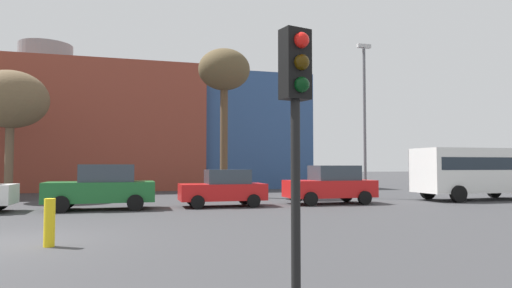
{
  "coord_description": "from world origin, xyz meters",
  "views": [
    {
      "loc": [
        2.83,
        -11.89,
        1.84
      ],
      "look_at": [
        8.23,
        7.37,
        2.79
      ],
      "focal_mm": 31.2,
      "sensor_mm": 36.0,
      "label": 1
    }
  ],
  "objects_px": {
    "white_bus": "(477,169)",
    "bollard_yellow_0": "(49,223)",
    "parked_car_2": "(102,187)",
    "traffic_light_near_right": "(296,103)",
    "parked_car_4": "(331,185)",
    "street_lamp": "(365,111)",
    "bare_tree_2": "(224,73)",
    "bare_tree_0": "(11,100)",
    "parked_car_3": "(224,188)"
  },
  "relations": [
    {
      "from": "bollard_yellow_0",
      "to": "street_lamp",
      "type": "bearing_deg",
      "value": 37.84
    },
    {
      "from": "bare_tree_2",
      "to": "street_lamp",
      "type": "xyz_separation_m",
      "value": [
        7.33,
        -3.16,
        -2.35
      ]
    },
    {
      "from": "traffic_light_near_right",
      "to": "bare_tree_2",
      "type": "relative_size",
      "value": 0.41
    },
    {
      "from": "bollard_yellow_0",
      "to": "bare_tree_0",
      "type": "bearing_deg",
      "value": 106.55
    },
    {
      "from": "white_bus",
      "to": "street_lamp",
      "type": "relative_size",
      "value": 0.79
    },
    {
      "from": "white_bus",
      "to": "traffic_light_near_right",
      "type": "relative_size",
      "value": 1.9
    },
    {
      "from": "bollard_yellow_0",
      "to": "bare_tree_2",
      "type": "bearing_deg",
      "value": 64.08
    },
    {
      "from": "white_bus",
      "to": "bollard_yellow_0",
      "type": "xyz_separation_m",
      "value": [
        -19.51,
        -8.63,
        -1.08
      ]
    },
    {
      "from": "traffic_light_near_right",
      "to": "bollard_yellow_0",
      "type": "height_order",
      "value": "traffic_light_near_right"
    },
    {
      "from": "parked_car_4",
      "to": "street_lamp",
      "type": "relative_size",
      "value": 0.49
    },
    {
      "from": "bare_tree_2",
      "to": "parked_car_2",
      "type": "bearing_deg",
      "value": -137.96
    },
    {
      "from": "parked_car_2",
      "to": "traffic_light_near_right",
      "type": "distance_m",
      "value": 14.76
    },
    {
      "from": "parked_car_4",
      "to": "bare_tree_0",
      "type": "height_order",
      "value": "bare_tree_0"
    },
    {
      "from": "parked_car_2",
      "to": "bollard_yellow_0",
      "type": "relative_size",
      "value": 3.98
    },
    {
      "from": "bare_tree_2",
      "to": "street_lamp",
      "type": "relative_size",
      "value": 1.0
    },
    {
      "from": "parked_car_4",
      "to": "bare_tree_2",
      "type": "height_order",
      "value": "bare_tree_2"
    },
    {
      "from": "parked_car_3",
      "to": "bare_tree_0",
      "type": "relative_size",
      "value": 0.56
    },
    {
      "from": "white_bus",
      "to": "bollard_yellow_0",
      "type": "distance_m",
      "value": 21.36
    },
    {
      "from": "bollard_yellow_0",
      "to": "street_lamp",
      "type": "xyz_separation_m",
      "value": [
        14.24,
        11.06,
        4.3
      ]
    },
    {
      "from": "white_bus",
      "to": "bare_tree_0",
      "type": "height_order",
      "value": "bare_tree_0"
    },
    {
      "from": "parked_car_2",
      "to": "white_bus",
      "type": "bearing_deg",
      "value": -179.77
    },
    {
      "from": "parked_car_4",
      "to": "bare_tree_2",
      "type": "distance_m",
      "value": 9.39
    },
    {
      "from": "parked_car_3",
      "to": "bare_tree_2",
      "type": "relative_size",
      "value": 0.44
    },
    {
      "from": "parked_car_2",
      "to": "white_bus",
      "type": "height_order",
      "value": "white_bus"
    },
    {
      "from": "parked_car_4",
      "to": "bare_tree_0",
      "type": "distance_m",
      "value": 17.0
    },
    {
      "from": "parked_car_2",
      "to": "traffic_light_near_right",
      "type": "xyz_separation_m",
      "value": [
        3.15,
        -14.32,
        1.7
      ]
    },
    {
      "from": "parked_car_2",
      "to": "street_lamp",
      "type": "xyz_separation_m",
      "value": [
        13.62,
        2.51,
        3.91
      ]
    },
    {
      "from": "white_bus",
      "to": "parked_car_3",
      "type": "bearing_deg",
      "value": 0.32
    },
    {
      "from": "white_bus",
      "to": "bare_tree_2",
      "type": "bearing_deg",
      "value": -23.97
    },
    {
      "from": "traffic_light_near_right",
      "to": "bollard_yellow_0",
      "type": "bearing_deg",
      "value": -160.84
    },
    {
      "from": "parked_car_2",
      "to": "white_bus",
      "type": "xyz_separation_m",
      "value": [
        18.9,
        0.08,
        0.69
      ]
    },
    {
      "from": "bollard_yellow_0",
      "to": "parked_car_2",
      "type": "bearing_deg",
      "value": 85.87
    },
    {
      "from": "bare_tree_2",
      "to": "bollard_yellow_0",
      "type": "height_order",
      "value": "bare_tree_2"
    },
    {
      "from": "bare_tree_2",
      "to": "bollard_yellow_0",
      "type": "distance_m",
      "value": 17.16
    },
    {
      "from": "bare_tree_0",
      "to": "parked_car_2",
      "type": "bearing_deg",
      "value": -50.6
    },
    {
      "from": "parked_car_4",
      "to": "bare_tree_0",
      "type": "xyz_separation_m",
      "value": [
        -15.3,
        6.03,
        4.31
      ]
    },
    {
      "from": "bare_tree_2",
      "to": "bollard_yellow_0",
      "type": "xyz_separation_m",
      "value": [
        -6.91,
        -14.23,
        -6.65
      ]
    },
    {
      "from": "parked_car_4",
      "to": "bollard_yellow_0",
      "type": "distance_m",
      "value": 13.91
    },
    {
      "from": "parked_car_3",
      "to": "white_bus",
      "type": "height_order",
      "value": "white_bus"
    },
    {
      "from": "bare_tree_0",
      "to": "bollard_yellow_0",
      "type": "distance_m",
      "value": 15.91
    },
    {
      "from": "white_bus",
      "to": "bollard_yellow_0",
      "type": "height_order",
      "value": "white_bus"
    },
    {
      "from": "traffic_light_near_right",
      "to": "street_lamp",
      "type": "distance_m",
      "value": 19.95
    },
    {
      "from": "street_lamp",
      "to": "parked_car_3",
      "type": "bearing_deg",
      "value": -163.5
    },
    {
      "from": "traffic_light_near_right",
      "to": "street_lamp",
      "type": "relative_size",
      "value": 0.41
    },
    {
      "from": "parked_car_4",
      "to": "white_bus",
      "type": "height_order",
      "value": "white_bus"
    },
    {
      "from": "parked_car_3",
      "to": "street_lamp",
      "type": "distance_m",
      "value": 9.72
    },
    {
      "from": "parked_car_4",
      "to": "street_lamp",
      "type": "height_order",
      "value": "street_lamp"
    },
    {
      "from": "white_bus",
      "to": "bare_tree_2",
      "type": "xyz_separation_m",
      "value": [
        -12.6,
        5.6,
        5.57
      ]
    },
    {
      "from": "bare_tree_0",
      "to": "white_bus",
      "type": "bearing_deg",
      "value": -14.01
    },
    {
      "from": "parked_car_2",
      "to": "parked_car_3",
      "type": "xyz_separation_m",
      "value": [
        5.14,
        0.0,
        -0.11
      ]
    }
  ]
}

